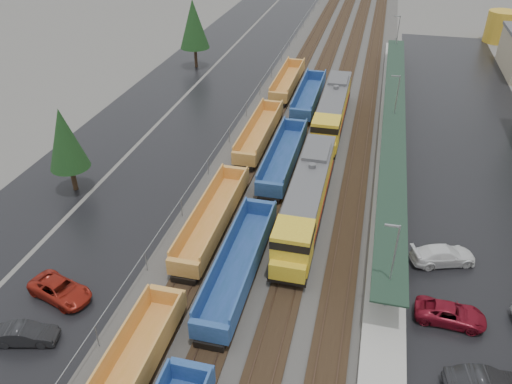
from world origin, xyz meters
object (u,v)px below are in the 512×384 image
Objects in this scene: well_string_blue at (239,264)px; parked_car_west_b at (26,334)px; parked_car_east_a at (485,384)px; locomotive_lead at (306,200)px; well_string_yellow at (213,218)px; parked_car_west_c at (60,290)px; parked_car_east_b at (450,314)px; parked_car_east_c at (443,255)px; locomotive_trail at (332,111)px; storage_tank at (501,27)px.

parked_car_west_b is at bearing -141.47° from well_string_blue.
parked_car_west_b is 30.48m from parked_car_east_a.
locomotive_lead is at bearing -55.55° from parked_car_west_b.
well_string_yellow is at bearing 125.35° from well_string_blue.
parked_car_east_b is (28.84, 4.57, -0.03)m from parked_car_west_c.
parked_car_west_c is 30.44m from parked_car_east_a.
parked_car_east_c is at bearing 0.09° from well_string_yellow.
parked_car_west_c is (-16.71, -35.20, -1.73)m from locomotive_trail.
parked_car_east_c is (28.67, 15.70, 0.07)m from parked_car_west_b.
storage_tank reaches higher than locomotive_trail.
storage_tank is at bearing -31.29° from parked_car_east_c.
well_string_blue reaches higher than parked_car_east_a.
storage_tank reaches higher than well_string_blue.
locomotive_trail is at bearing 90.00° from locomotive_lead.
parked_car_east_c is (28.78, 11.25, 0.05)m from parked_car_west_c.
well_string_yellow is 25.00m from parked_car_east_a.
well_string_yellow is 18.24× the size of parked_car_east_a.
parked_car_east_a is at bearing -20.90° from well_string_blue.
well_string_yellow is at bearing 74.74° from parked_car_east_b.
locomotive_trail is 33.00m from parked_car_east_b.
locomotive_trail is 4.75× the size of parked_car_west_b.
parked_car_west_c is (-0.11, 4.45, 0.02)m from parked_car_west_b.
parked_car_east_a is (30.31, 3.27, 0.09)m from parked_car_west_b.
storage_tank reaches higher than parked_car_west_b.
parked_car_west_c is at bearing -156.29° from well_string_blue.
well_string_blue is 18.44× the size of parked_car_east_a.
well_string_blue is at bearing -114.88° from locomotive_lead.
locomotive_lead is at bearing -111.62° from storage_tank.
storage_tank reaches higher than locomotive_lead.
well_string_blue is 17.11× the size of parked_car_west_c.
parked_car_west_b is at bearing -161.75° from parked_car_west_c.
locomotive_lead reaches higher than parked_car_east_a.
well_string_blue is 16.11m from parked_car_west_b.
parked_car_east_c is (16.07, 5.67, -0.46)m from well_string_blue.
locomotive_trail is 3.53× the size of storage_tank.
locomotive_lead is 0.23× the size of well_string_yellow.
parked_car_west_b is at bearing -112.71° from locomotive_trail.
storage_tank is (31.13, 77.08, 1.66)m from well_string_blue.
parked_car_east_a is 5.96m from parked_car_east_b.
locomotive_trail reaches higher than parked_car_east_a.
locomotive_trail reaches higher than well_string_blue.
parked_car_east_b is 0.94× the size of parked_car_east_c.
well_string_blue is at bearing -54.65° from well_string_yellow.
parked_car_west_b is 4.45m from parked_car_west_c.
well_string_blue is 15.52× the size of storage_tank.
parked_car_west_b is 0.88× the size of parked_car_east_a.
parked_car_east_a is (13.71, -36.39, -1.66)m from locomotive_trail.
locomotive_trail is 43.02m from parked_car_west_b.
storage_tank is 79.55m from parked_car_east_b.
parked_car_east_b is at bearing -64.15° from parked_car_west_c.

